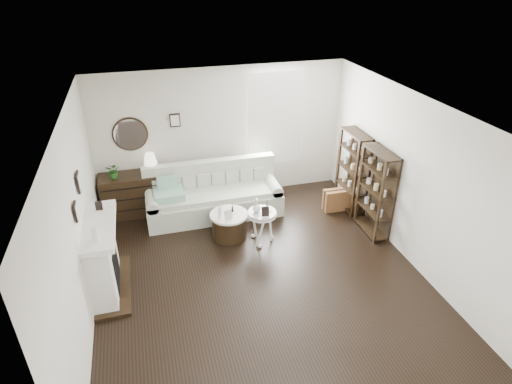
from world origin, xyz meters
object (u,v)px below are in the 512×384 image
object	(u,v)px
dresser	(135,194)
drum_table	(229,225)
pedestal_table	(262,214)
sofa	(213,197)

from	to	relation	value
dresser	drum_table	xyz separation A→B (m)	(1.59, -1.30, -0.18)
pedestal_table	drum_table	bearing A→B (deg)	149.07
drum_table	pedestal_table	bearing A→B (deg)	-30.93
dresser	drum_table	distance (m)	2.06
sofa	dresser	xyz separation A→B (m)	(-1.47, 0.39, 0.09)
dresser	drum_table	world-z (taller)	dresser
dresser	drum_table	bearing A→B (deg)	-39.35
sofa	dresser	size ratio (longest dim) A/B	2.06
dresser	pedestal_table	size ratio (longest dim) A/B	2.04
drum_table	pedestal_table	size ratio (longest dim) A/B	1.11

